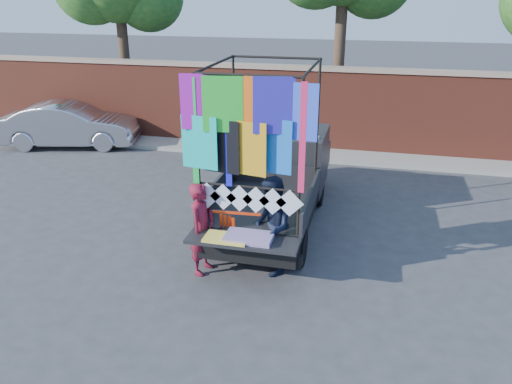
% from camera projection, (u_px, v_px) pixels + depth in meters
% --- Properties ---
extents(ground, '(90.00, 90.00, 0.00)m').
position_uv_depth(ground, '(243.00, 251.00, 9.76)').
color(ground, '#38383A').
rests_on(ground, ground).
extents(brick_wall, '(30.00, 0.45, 2.61)m').
position_uv_depth(brick_wall, '(301.00, 108.00, 15.57)').
color(brick_wall, brown).
rests_on(brick_wall, ground).
extents(curb, '(30.00, 1.20, 0.12)m').
position_uv_depth(curb, '(296.00, 153.00, 15.41)').
color(curb, gray).
rests_on(curb, ground).
extents(pickup_truck, '(2.24, 5.64, 3.55)m').
position_uv_depth(pickup_truck, '(279.00, 175.00, 11.15)').
color(pickup_truck, black).
rests_on(pickup_truck, ground).
extents(sedan, '(4.49, 2.45, 1.40)m').
position_uv_depth(sedan, '(70.00, 125.00, 16.05)').
color(sedan, '#ACAEB4').
rests_on(sedan, ground).
extents(woman, '(0.50, 0.67, 1.70)m').
position_uv_depth(woman, '(202.00, 229.00, 8.76)').
color(woman, maroon).
rests_on(woman, ground).
extents(man, '(0.90, 1.03, 1.80)m').
position_uv_depth(man, '(271.00, 226.00, 8.74)').
color(man, '#141C33').
rests_on(man, ground).
extents(streamer_bundle, '(0.86, 0.10, 0.60)m').
position_uv_depth(streamer_bundle, '(231.00, 222.00, 8.72)').
color(streamer_bundle, red).
rests_on(streamer_bundle, ground).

